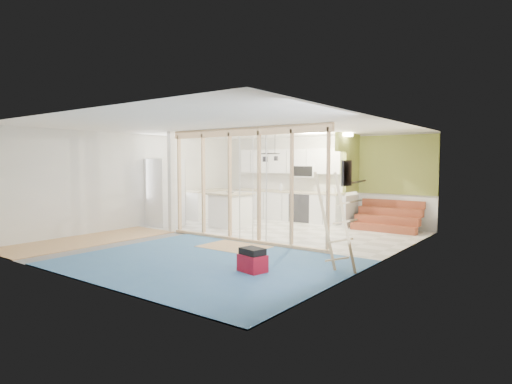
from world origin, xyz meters
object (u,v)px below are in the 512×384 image
Objects in this scene: fridge at (165,193)px; island at (231,210)px; toolbox at (252,261)px; ladder at (338,222)px.

island is (1.65, 0.93, -0.48)m from fridge.
island is 2.22× the size of toolbox.
ladder is (6.24, -1.81, -0.11)m from fridge.
ladder is (1.12, 0.83, 0.65)m from toolbox.
ladder is at bearing 49.28° from toolbox.
ladder reaches higher than island.
island is 4.98m from toolbox.
toolbox is (3.47, -3.57, -0.29)m from island.
ladder is (4.59, -2.74, 0.36)m from island.
fridge is at bearing 141.94° from ladder.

